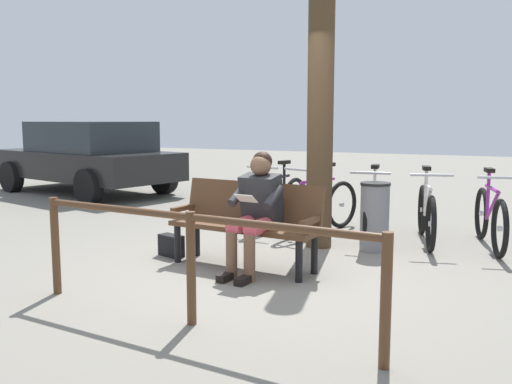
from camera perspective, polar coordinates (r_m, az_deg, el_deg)
name	(u,v)px	position (r m, az deg, el deg)	size (l,w,h in m)	color
ground_plane	(253,274)	(5.53, -0.35, -8.42)	(40.00, 40.00, 0.00)	slate
bench	(247,218)	(5.71, -0.89, -2.68)	(1.64, 0.62, 0.87)	#51331E
person_reading	(256,207)	(5.44, 0.04, -1.50)	(0.51, 0.79, 1.20)	#262628
handbag	(171,245)	(6.27, -8.71, -5.46)	(0.30, 0.14, 0.24)	black
tree_trunk	(320,108)	(6.57, 6.64, 8.60)	(0.31, 0.31, 3.30)	#4C3823
litter_bin	(375,217)	(6.55, 12.10, -2.49)	(0.35, 0.35, 0.80)	slate
bicycle_red	(490,218)	(7.11, 22.93, -2.46)	(0.57, 1.64, 0.94)	black
bicycle_green	(426,214)	(7.14, 17.11, -2.16)	(0.58, 1.64, 0.94)	black
bicycle_black	(373,211)	(7.23, 11.90, -1.88)	(0.48, 1.67, 0.94)	black
bicycle_purple	(319,206)	(7.45, 6.47, -1.49)	(0.68, 1.60, 0.94)	black
bicycle_silver	(278,202)	(7.80, 2.23, -1.04)	(0.48, 1.67, 0.94)	black
railing_fence	(191,247)	(4.10, -6.73, -5.63)	(2.98, 0.30, 0.85)	#51331E
parked_car	(88,156)	(11.92, -16.92, 3.59)	(4.50, 2.72, 1.47)	black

